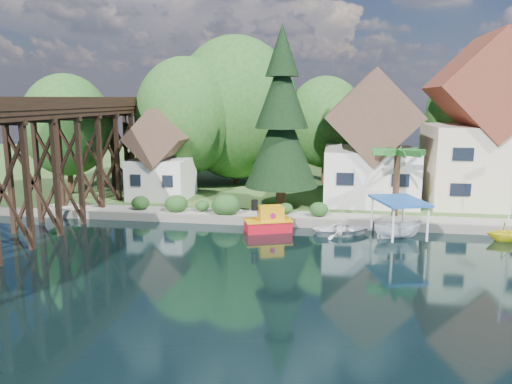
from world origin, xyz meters
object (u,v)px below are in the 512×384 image
trestle_bridge (48,154)px  tugboat (268,221)px  boat_canopy (398,222)px  house_center (482,132)px  boat_white_a (342,229)px  shed (161,160)px  palm_tree (398,154)px  house_left (370,147)px  conifer (282,122)px  boat_yellow (507,231)px

trestle_bridge → tugboat: bearing=4.8°
boat_canopy → tugboat: bearing=177.4°
house_center → boat_white_a: (-11.31, -10.05, -6.01)m
trestle_bridge → shed: bearing=61.8°
boat_white_a → boat_canopy: (3.67, -0.36, 0.72)m
palm_tree → trestle_bridge: bearing=-168.2°
tugboat → boat_canopy: bearing=-2.6°
house_left → conifer: conifer is taller
conifer → shed: bearing=167.5°
house_left → boat_canopy: (1.36, -9.91, -4.01)m
house_center → boat_canopy: (-7.64, -10.41, -5.29)m
tugboat → boat_yellow: size_ratio=1.41×
shed → conifer: conifer is taller
house_center → boat_white_a: house_center is taller
shed → boat_white_a: bearing=-27.2°
boat_canopy → conifer: bearing=144.8°
trestle_bridge → boat_white_a: trestle_bridge is taller
tugboat → house_center: bearing=31.4°
tugboat → boat_canopy: 8.80m
tugboat → boat_canopy: size_ratio=0.77×
house_left → house_center: size_ratio=0.79×
house_left → tugboat: (-7.41, -9.51, -4.44)m
palm_tree → boat_white_a: palm_tree is taller
shed → boat_canopy: 21.28m
conifer → boat_white_a: 10.21m
boat_white_a → boat_yellow: bearing=-106.9°
palm_tree → tugboat: 10.77m
tugboat → palm_tree: bearing=22.9°
conifer → tugboat: 8.74m
shed → boat_yellow: (26.29, -8.04, -3.14)m
trestle_bridge → conifer: conifer is taller
boat_canopy → boat_yellow: size_ratio=1.82×
house_left → shed: 18.11m
conifer → boat_white_a: (4.84, -5.65, -6.99)m
trestle_bridge → palm_tree: trestle_bridge is taller
conifer → tugboat: size_ratio=3.91×
shed → boat_white_a: (15.69, -8.05, -3.42)m
trestle_bridge → house_left: 25.42m
house_center → boat_yellow: house_center is taller
boat_canopy → trestle_bridge: bearing=-177.8°
trestle_bridge → shed: size_ratio=5.63×
house_left → tugboat: bearing=-127.9°
trestle_bridge → palm_tree: 25.14m
house_left → trestle_bridge: bearing=-154.8°
shed → boat_white_a: size_ratio=2.01×
tugboat → boat_yellow: 15.71m
boat_white_a → palm_tree: bearing=-62.4°
palm_tree → house_center: bearing=40.0°
boat_white_a → boat_yellow: size_ratio=1.50×
trestle_bridge → conifer: size_ratio=3.09×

